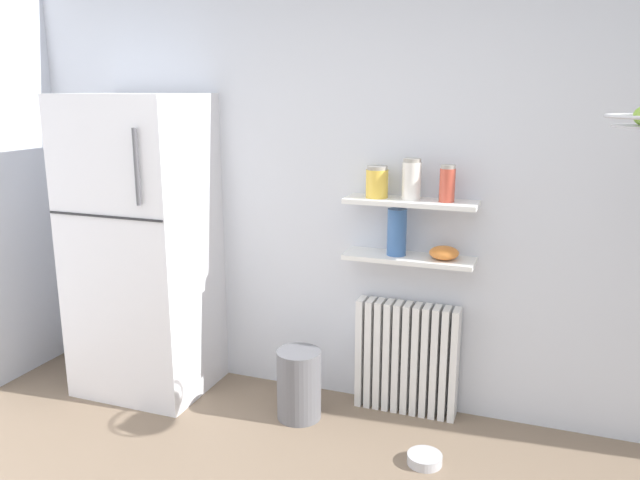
{
  "coord_description": "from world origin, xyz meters",
  "views": [
    {
      "loc": [
        0.92,
        -1.36,
        1.81
      ],
      "look_at": [
        -0.18,
        1.6,
        1.05
      ],
      "focal_mm": 35.43,
      "sensor_mm": 36.0,
      "label": 1
    }
  ],
  "objects": [
    {
      "name": "shelf_bowl",
      "position": [
        0.42,
        1.89,
        0.96
      ],
      "size": [
        0.16,
        0.16,
        0.07
      ],
      "primitive_type": "ellipsoid",
      "color": "orange",
      "rests_on": "wall_shelf_lower"
    },
    {
      "name": "back_wall",
      "position": [
        0.0,
        2.05,
        1.3
      ],
      "size": [
        7.04,
        0.1,
        2.6
      ],
      "primitive_type": "cube",
      "color": "silver",
      "rests_on": "ground_plane"
    },
    {
      "name": "pet_food_bowl",
      "position": [
        0.44,
        1.43,
        0.03
      ],
      "size": [
        0.17,
        0.17,
        0.05
      ],
      "primitive_type": "cylinder",
      "color": "#B7B7BC",
      "rests_on": "ground_plane"
    },
    {
      "name": "wall_shelf_lower",
      "position": [
        0.23,
        1.89,
        0.92
      ],
      "size": [
        0.7,
        0.22,
        0.02
      ],
      "primitive_type": "cube",
      "color": "white"
    },
    {
      "name": "storage_jar_1",
      "position": [
        0.23,
        1.89,
        1.35
      ],
      "size": [
        0.1,
        0.1,
        0.22
      ],
      "color": "silver",
      "rests_on": "wall_shelf_upper"
    },
    {
      "name": "radiator",
      "position": [
        0.23,
        1.92,
        0.32
      ],
      "size": [
        0.58,
        0.12,
        0.65
      ],
      "color": "white",
      "rests_on": "ground_plane"
    },
    {
      "name": "refrigerator",
      "position": [
        -1.34,
        1.69,
        0.89
      ],
      "size": [
        0.75,
        0.65,
        1.78
      ],
      "color": "silver",
      "rests_on": "ground_plane"
    },
    {
      "name": "wall_shelf_upper",
      "position": [
        0.23,
        1.89,
        1.23
      ],
      "size": [
        0.7,
        0.22,
        0.02
      ],
      "primitive_type": "cube",
      "color": "white"
    },
    {
      "name": "storage_jar_0",
      "position": [
        0.04,
        1.89,
        1.32
      ],
      "size": [
        0.12,
        0.12,
        0.17
      ],
      "color": "yellow",
      "rests_on": "wall_shelf_upper"
    },
    {
      "name": "vase",
      "position": [
        0.16,
        1.89,
        1.06
      ],
      "size": [
        0.1,
        0.1,
        0.25
      ],
      "primitive_type": "cylinder",
      "color": "#38609E",
      "rests_on": "wall_shelf_lower"
    },
    {
      "name": "trash_bin",
      "position": [
        -0.31,
        1.63,
        0.2
      ],
      "size": [
        0.25,
        0.25,
        0.4
      ],
      "primitive_type": "cylinder",
      "color": "slate",
      "rests_on": "ground_plane"
    },
    {
      "name": "storage_jar_2",
      "position": [
        0.42,
        1.89,
        1.33
      ],
      "size": [
        0.08,
        0.08,
        0.19
      ],
      "color": "#C64C38",
      "rests_on": "wall_shelf_upper"
    }
  ]
}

